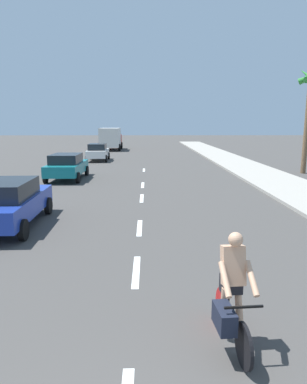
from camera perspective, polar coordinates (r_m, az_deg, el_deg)
ground_plane at (r=21.56m, az=-1.70°, el=2.16°), size 160.00×160.00×0.00m
sidewalk_strip at (r=24.72m, az=16.88°, el=3.01°), size 3.60×80.00×0.14m
lane_stripe_2 at (r=8.32m, az=-2.85°, el=-12.84°), size 0.16×1.80×0.01m
lane_stripe_3 at (r=11.54m, az=-2.31°, el=-5.88°), size 0.16×1.80×0.01m
lane_stripe_4 at (r=16.00m, az=-1.94°, el=-1.02°), size 0.16×1.80×0.01m
lane_stripe_5 at (r=19.41m, az=-1.78°, el=1.15°), size 0.16×1.80×0.01m
lane_stripe_6 at (r=25.69m, az=-1.59°, el=3.63°), size 0.16×1.80×0.01m
cyclist at (r=5.60m, az=12.61°, el=-16.36°), size 0.65×1.71×1.82m
parked_car_blue at (r=12.46m, az=-22.94°, el=-1.51°), size 2.19×4.54×1.57m
parked_car_teal at (r=21.96m, az=-14.04°, el=4.21°), size 2.05×4.43×1.57m
parked_car_white at (r=32.46m, az=-9.13°, el=6.56°), size 1.97×4.12×1.57m
delivery_truck at (r=45.29m, az=-7.04°, el=8.75°), size 2.71×6.25×2.80m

